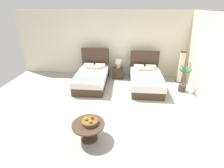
{
  "coord_description": "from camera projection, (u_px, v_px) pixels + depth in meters",
  "views": [
    {
      "loc": [
        0.31,
        -4.65,
        3.04
      ],
      "look_at": [
        -0.17,
        0.43,
        0.59
      ],
      "focal_mm": 26.38,
      "sensor_mm": 36.0,
      "label": 1
    }
  ],
  "objects": [
    {
      "name": "ground_plane",
      "position": [
        116.0,
        106.0,
        5.52
      ],
      "size": [
        9.54,
        9.29,
        0.02
      ],
      "primitive_type": "cube",
      "color": "#A6A293"
    },
    {
      "name": "wall_back",
      "position": [
        121.0,
        44.0,
        7.45
      ],
      "size": [
        9.54,
        0.12,
        2.87
      ],
      "primitive_type": "cube",
      "color": "silver",
      "rests_on": "ground"
    },
    {
      "name": "wall_side_right",
      "position": [
        214.0,
        63.0,
        5.01
      ],
      "size": [
        0.12,
        4.89,
        2.87
      ],
      "primitive_type": "cube",
      "color": "beige",
      "rests_on": "ground"
    },
    {
      "name": "bed_near_window",
      "position": [
        92.0,
        78.0,
        6.83
      ],
      "size": [
        1.25,
        2.08,
        1.34
      ],
      "color": "#402C20",
      "rests_on": "ground"
    },
    {
      "name": "bed_near_corner",
      "position": [
        146.0,
        80.0,
        6.64
      ],
      "size": [
        1.25,
        2.09,
        1.26
      ],
      "color": "#402C20",
      "rests_on": "ground"
    },
    {
      "name": "nightstand",
      "position": [
        118.0,
        73.0,
        7.54
      ],
      "size": [
        0.49,
        0.45,
        0.46
      ],
      "color": "#402C20",
      "rests_on": "ground"
    },
    {
      "name": "table_lamp",
      "position": [
        118.0,
        63.0,
        7.35
      ],
      "size": [
        0.3,
        0.3,
        0.42
      ],
      "color": "beige",
      "rests_on": "nightstand"
    },
    {
      "name": "coffee_table",
      "position": [
        89.0,
        128.0,
        4.02
      ],
      "size": [
        0.8,
        0.8,
        0.46
      ],
      "color": "#402C20",
      "rests_on": "ground"
    },
    {
      "name": "fruit_bowl",
      "position": [
        90.0,
        121.0,
        3.96
      ],
      "size": [
        0.41,
        0.41,
        0.16
      ],
      "color": "brown",
      "rests_on": "coffee_table"
    },
    {
      "name": "floor_lamp_corner",
      "position": [
        181.0,
        67.0,
        6.94
      ],
      "size": [
        0.21,
        0.21,
        1.34
      ],
      "color": "#2F2012",
      "rests_on": "ground"
    },
    {
      "name": "potted_palm",
      "position": [
        183.0,
        83.0,
        6.3
      ],
      "size": [
        0.52,
        0.56,
        1.06
      ],
      "color": "#423335",
      "rests_on": "ground"
    }
  ]
}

